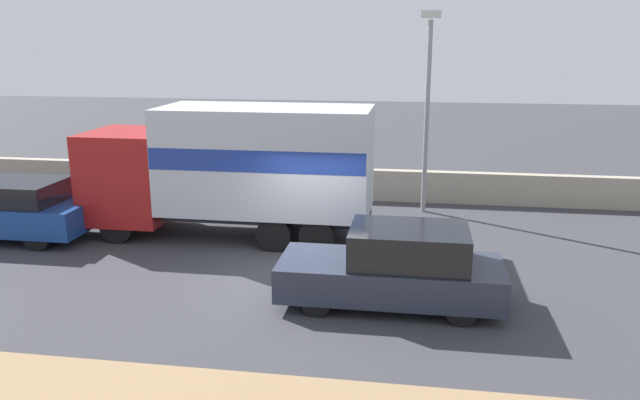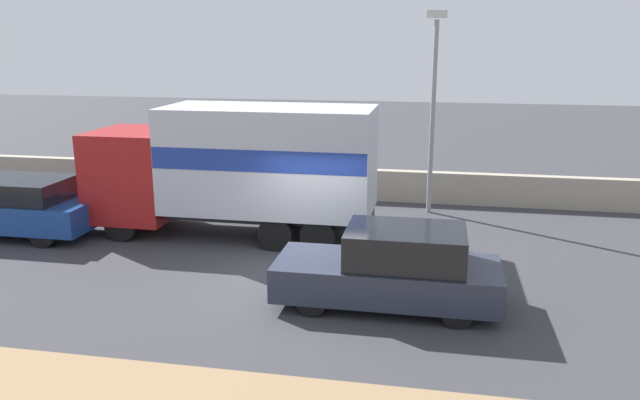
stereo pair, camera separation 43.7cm
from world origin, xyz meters
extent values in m
plane|color=#38383D|center=(0.00, 0.00, 0.00)|extent=(80.00, 80.00, 0.00)
cube|color=#A39984|center=(0.00, 7.08, 0.50)|extent=(60.00, 0.35, 0.99)
cylinder|color=gray|center=(2.53, 5.90, 2.79)|extent=(0.14, 0.14, 5.58)
cube|color=beige|center=(2.53, 5.90, 5.73)|extent=(0.56, 0.28, 0.20)
cube|color=maroon|center=(-5.19, 2.70, 1.55)|extent=(2.08, 2.38, 2.33)
cube|color=black|center=(-6.22, 2.70, 2.02)|extent=(0.06, 2.02, 1.03)
cube|color=#2D2D33|center=(-1.50, 2.70, 0.64)|extent=(5.31, 1.32, 0.25)
cube|color=silver|center=(-1.50, 2.70, 2.09)|extent=(5.31, 2.41, 2.65)
cube|color=navy|center=(-1.50, 2.70, 2.25)|extent=(5.28, 2.43, 0.53)
cylinder|color=black|center=(-5.19, 1.68, 0.43)|extent=(0.85, 0.28, 0.85)
cylinder|color=black|center=(-5.19, 3.72, 0.43)|extent=(0.85, 0.28, 0.85)
cylinder|color=black|center=(-0.04, 1.68, 0.43)|extent=(0.85, 0.28, 0.85)
cylinder|color=black|center=(-0.04, 3.72, 0.43)|extent=(0.85, 0.28, 0.85)
cylinder|color=black|center=(-1.10, 1.68, 0.43)|extent=(0.85, 0.28, 0.85)
cylinder|color=black|center=(-1.10, 3.72, 0.43)|extent=(0.85, 0.28, 0.85)
cube|color=#282D3D|center=(1.85, -1.09, 0.55)|extent=(4.32, 1.74, 0.67)
cube|color=black|center=(2.20, -1.09, 1.23)|extent=(2.24, 1.60, 0.69)
cylinder|color=black|center=(0.51, -1.84, 0.29)|extent=(0.58, 0.20, 0.58)
cylinder|color=black|center=(0.51, -0.34, 0.29)|extent=(0.58, 0.20, 0.58)
cylinder|color=black|center=(3.19, -1.84, 0.29)|extent=(0.58, 0.20, 0.58)
cylinder|color=black|center=(3.19, -0.34, 0.29)|extent=(0.58, 0.20, 0.58)
cube|color=navy|center=(-8.29, 1.63, 0.62)|extent=(4.60, 1.87, 0.72)
cube|color=black|center=(-7.92, 1.63, 1.26)|extent=(2.39, 1.72, 0.56)
cylinder|color=black|center=(-6.86, 0.81, 0.35)|extent=(0.70, 0.20, 0.70)
cylinder|color=black|center=(-6.86, 2.44, 0.35)|extent=(0.70, 0.20, 0.70)
camera|label=1|loc=(2.25, -12.53, 5.06)|focal=35.00mm
camera|label=2|loc=(2.68, -12.45, 5.06)|focal=35.00mm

